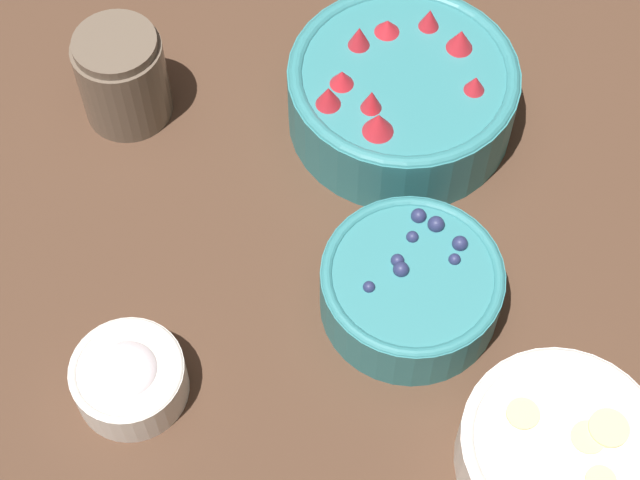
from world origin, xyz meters
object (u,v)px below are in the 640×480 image
bowl_strawberries (402,91)px  jar_chocolate (123,79)px  bowl_blueberries (411,286)px  bowl_bananas (560,450)px  bowl_cream (129,377)px

bowl_strawberries → jar_chocolate: (0.06, 0.27, 0.00)m
bowl_strawberries → jar_chocolate: jar_chocolate is taller
bowl_blueberries → bowl_bananas: 0.19m
bowl_bananas → bowl_blueberries: bearing=27.2°
bowl_bananas → bowl_cream: 0.37m
bowl_strawberries → bowl_cream: size_ratio=2.30×
bowl_blueberries → bowl_bananas: (-0.17, -0.09, -0.00)m
bowl_strawberries → bowl_cream: bowl_strawberries is taller
bowl_bananas → bowl_cream: size_ratio=1.70×
bowl_cream → jar_chocolate: 0.32m
bowl_blueberries → jar_chocolate: size_ratio=1.58×
jar_chocolate → bowl_blueberries: bearing=-139.7°
bowl_strawberries → bowl_bananas: bowl_strawberries is taller
jar_chocolate → bowl_strawberries: bearing=-103.2°
bowl_blueberries → bowl_cream: (-0.04, 0.26, -0.01)m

